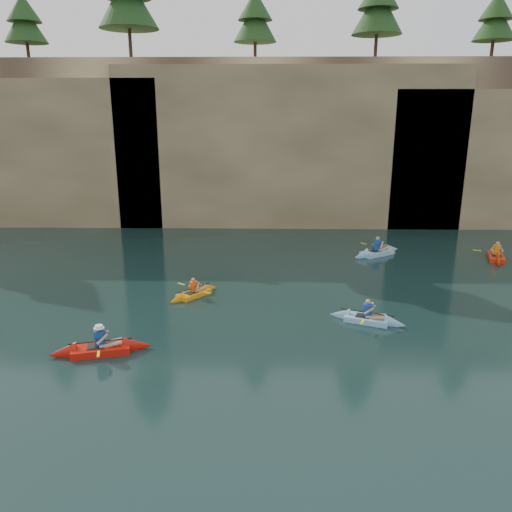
{
  "coord_description": "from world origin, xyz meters",
  "views": [
    {
      "loc": [
        0.42,
        -13.21,
        7.98
      ],
      "look_at": [
        0.05,
        4.01,
        3.0
      ],
      "focal_mm": 35.0,
      "sensor_mm": 36.0,
      "label": 1
    }
  ],
  "objects_px": {
    "kayaker_ltblue_near": "(367,318)",
    "kayaker_red_far": "(496,256)",
    "kayaker_orange": "(194,293)",
    "main_kayaker": "(101,348)"
  },
  "relations": [
    {
      "from": "kayaker_orange",
      "to": "kayaker_ltblue_near",
      "type": "height_order",
      "value": "kayaker_ltblue_near"
    },
    {
      "from": "main_kayaker",
      "to": "kayaker_ltblue_near",
      "type": "distance_m",
      "value": 10.07
    },
    {
      "from": "kayaker_ltblue_near",
      "to": "kayaker_orange",
      "type": "bearing_deg",
      "value": -179.1
    },
    {
      "from": "main_kayaker",
      "to": "kayaker_red_far",
      "type": "xyz_separation_m",
      "value": [
        18.64,
        11.82,
        -0.02
      ]
    },
    {
      "from": "kayaker_orange",
      "to": "main_kayaker",
      "type": "bearing_deg",
      "value": -163.05
    },
    {
      "from": "kayaker_orange",
      "to": "kayaker_ltblue_near",
      "type": "xyz_separation_m",
      "value": [
        7.24,
        -2.74,
        0.02
      ]
    },
    {
      "from": "main_kayaker",
      "to": "kayaker_ltblue_near",
      "type": "height_order",
      "value": "main_kayaker"
    },
    {
      "from": "kayaker_ltblue_near",
      "to": "kayaker_red_far",
      "type": "relative_size",
      "value": 0.88
    },
    {
      "from": "kayaker_orange",
      "to": "kayaker_red_far",
      "type": "xyz_separation_m",
      "value": [
        16.23,
        6.22,
        0.02
      ]
    },
    {
      "from": "main_kayaker",
      "to": "kayaker_red_far",
      "type": "height_order",
      "value": "main_kayaker"
    }
  ]
}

